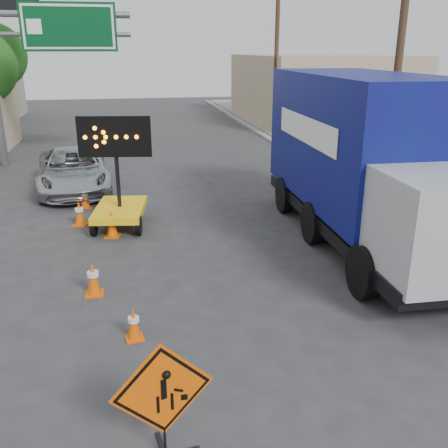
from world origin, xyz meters
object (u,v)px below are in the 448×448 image
object	(u,v)px
arrow_board	(120,203)
pickup_truck	(73,170)
construction_sign	(163,401)
box_truck	(364,169)

from	to	relation	value
arrow_board	pickup_truck	world-z (taller)	arrow_board
arrow_board	pickup_truck	xyz separation A→B (m)	(-1.71, 4.50, 0.04)
construction_sign	box_truck	bearing A→B (deg)	39.72
pickup_truck	box_truck	distance (m)	10.79
construction_sign	pickup_truck	world-z (taller)	construction_sign
construction_sign	box_truck	xyz separation A→B (m)	(5.88, 6.84, 1.09)
arrow_board	pickup_truck	size ratio (longest dim) A/B	0.60
arrow_board	construction_sign	bearing A→B (deg)	-77.92
construction_sign	pickup_truck	distance (m)	13.97
arrow_board	box_truck	xyz separation A→B (m)	(6.45, -2.43, 1.28)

